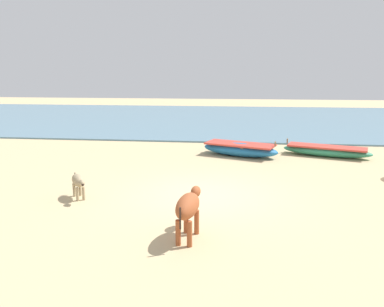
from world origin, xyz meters
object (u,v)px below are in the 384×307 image
(cow_adult_rust, at_px, (188,207))
(calf_near_dun, at_px, (78,182))
(fishing_boat_0, at_px, (326,151))
(fishing_boat_1, at_px, (240,149))

(cow_adult_rust, bearing_deg, calf_near_dun, 64.01)
(fishing_boat_0, height_order, cow_adult_rust, cow_adult_rust)
(cow_adult_rust, relative_size, calf_near_dun, 1.58)
(fishing_boat_1, height_order, calf_near_dun, fishing_boat_1)
(fishing_boat_0, distance_m, cow_adult_rust, 9.89)
(fishing_boat_1, xyz_separation_m, cow_adult_rust, (-1.15, -8.29, 0.41))
(fishing_boat_1, xyz_separation_m, calf_near_dun, (-4.53, -6.08, 0.20))
(fishing_boat_0, bearing_deg, calf_near_dun, 56.77)
(fishing_boat_0, relative_size, fishing_boat_1, 1.07)
(fishing_boat_0, height_order, calf_near_dun, calf_near_dun)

